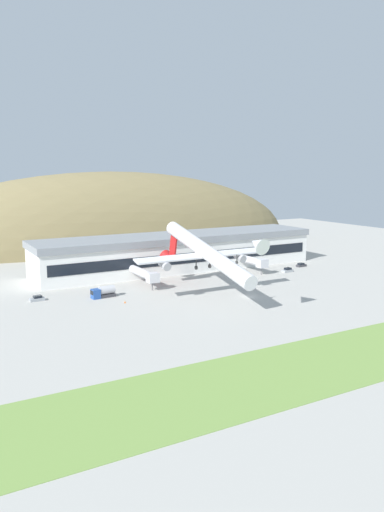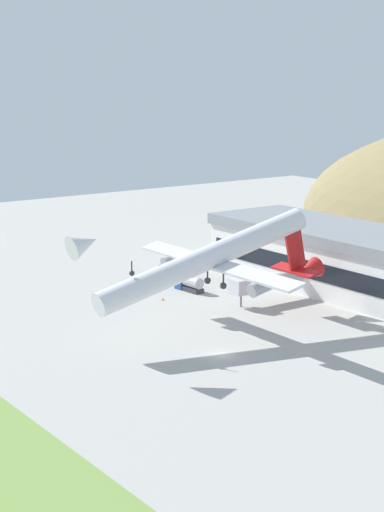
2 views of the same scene
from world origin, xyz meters
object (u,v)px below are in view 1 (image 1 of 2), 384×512
terminal_building (179,249)px  cargo_airplane (205,253)px  fuel_truck (103,292)px  traffic_cone_0 (125,302)px  service_car_2 (37,299)px  jetway_0 (144,274)px  jetway_1 (254,261)px  service_car_1 (287,270)px  service_car_0 (301,265)px

terminal_building → cargo_airplane: cargo_airplane is taller
fuel_truck → traffic_cone_0: size_ratio=12.08×
service_car_2 → fuel_truck: size_ratio=0.58×
traffic_cone_0 → service_car_2: bearing=145.5°
jetway_0 → fuel_truck: (-15.57, -6.54, -2.46)m
cargo_airplane → service_car_2: (-42.33, 18.88, -12.02)m
jetway_0 → service_car_2: size_ratio=4.14×
jetway_1 → traffic_cone_0: bearing=-163.4°
terminal_building → service_car_1: 39.49m
service_car_1 → fuel_truck: size_ratio=0.62×
jetway_1 → fuel_truck: bearing=-172.3°
service_car_2 → traffic_cone_0: bearing=-34.5°
terminal_building → cargo_airplane: bearing=-107.8°
jetway_1 → traffic_cone_0: jetway_1 is taller
jetway_0 → cargo_airplane: 23.90m
jetway_0 → fuel_truck: 17.07m
terminal_building → fuel_truck: terminal_building is taller
jetway_0 → service_car_0: size_ratio=4.12×
service_car_0 → service_car_2: (-96.92, -2.29, 0.05)m
jetway_1 → service_car_0: jetway_1 is taller
jetway_0 → service_car_2: bearing=-177.8°
fuel_truck → cargo_airplane: bearing=-28.4°
traffic_cone_0 → service_car_1: bearing=9.4°
jetway_0 → cargo_airplane: cargo_airplane is taller
service_car_0 → service_car_1: bearing=-154.3°
terminal_building → jetway_0: (-22.31, -19.59, -3.22)m
jetway_0 → fuel_truck: bearing=-157.2°
service_car_0 → cargo_airplane: bearing=-158.8°
terminal_building → fuel_truck: bearing=-145.4°
traffic_cone_0 → service_car_0: bearing=11.9°
jetway_0 → cargo_airplane: bearing=-64.5°
terminal_building → traffic_cone_0: bearing=-135.1°
traffic_cone_0 → jetway_1: bearing=16.6°
terminal_building → service_car_2: terminal_building is taller
cargo_airplane → service_car_0: (54.59, 21.17, -12.07)m
service_car_0 → terminal_building: bearing=156.1°
traffic_cone_0 → cargo_airplane: bearing=-12.7°
jetway_1 → traffic_cone_0: (-54.96, -16.42, -3.71)m
service_car_2 → fuel_truck: (17.19, -5.31, 0.90)m
jetway_0 → service_car_1: (53.07, -4.29, -3.35)m
terminal_building → service_car_0: terminal_building is taller
jetway_1 → fuel_truck: (-57.97, -7.84, -2.46)m
fuel_truck → terminal_building: bearing=34.6°
jetway_0 → terminal_building: bearing=41.3°
service_car_0 → traffic_cone_0: bearing=-168.1°
terminal_building → jetway_1: 27.36m
service_car_1 → fuel_truck: bearing=-178.1°
terminal_building → service_car_0: (41.85, -18.54, -6.63)m
cargo_airplane → service_car_0: size_ratio=12.65×
fuel_truck → service_car_2: bearing=162.8°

